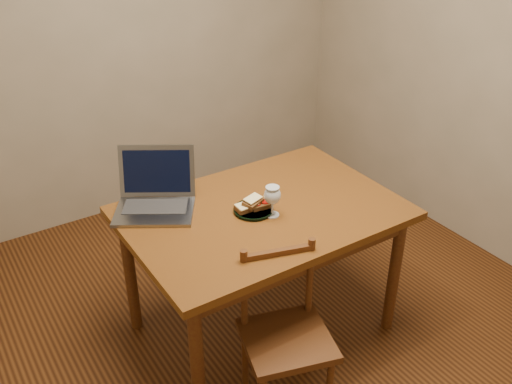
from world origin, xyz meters
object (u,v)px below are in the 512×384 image
chair (286,328)px  plate (253,210)px  table (262,224)px  laptop (156,192)px  milk_glass (272,201)px

chair → plate: bearing=90.2°
table → plate: size_ratio=6.77×
chair → laptop: (-0.23, 0.78, 0.38)m
milk_glass → chair: bearing=-116.0°
table → chair: (-0.18, -0.46, -0.22)m
chair → laptop: bearing=122.6°
table → laptop: size_ratio=2.65×
table → milk_glass: milk_glass is taller
table → plate: (-0.05, 0.01, 0.09)m
plate → milk_glass: 0.12m
laptop → milk_glass: bearing=-10.7°
table → plate: bearing=170.2°
chair → laptop: size_ratio=0.94×
plate → chair: bearing=-106.2°
chair → milk_glass: bearing=80.4°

